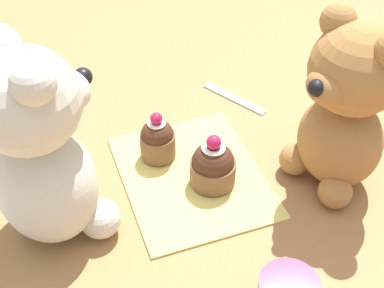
{
  "coord_description": "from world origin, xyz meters",
  "views": [
    {
      "loc": [
        -0.45,
        0.16,
        0.48
      ],
      "look_at": [
        0.0,
        0.0,
        0.06
      ],
      "focal_mm": 50.0,
      "sensor_mm": 36.0,
      "label": 1
    }
  ],
  "objects_px": {
    "teddy_bear_cream": "(42,151)",
    "cupcake_near_cream_bear": "(158,139)",
    "cupcake_near_tan_bear": "(213,165)",
    "teaspoon": "(234,98)",
    "teddy_bear_tan": "(346,107)"
  },
  "relations": [
    {
      "from": "teddy_bear_tan",
      "to": "cupcake_near_tan_bear",
      "type": "height_order",
      "value": "teddy_bear_tan"
    },
    {
      "from": "teddy_bear_cream",
      "to": "cupcake_near_cream_bear",
      "type": "relative_size",
      "value": 3.58
    },
    {
      "from": "cupcake_near_tan_bear",
      "to": "teddy_bear_cream",
      "type": "bearing_deg",
      "value": 90.4
    },
    {
      "from": "cupcake_near_tan_bear",
      "to": "teaspoon",
      "type": "xyz_separation_m",
      "value": [
        0.15,
        -0.09,
        -0.03
      ]
    },
    {
      "from": "teddy_bear_cream",
      "to": "teaspoon",
      "type": "xyz_separation_m",
      "value": [
        0.15,
        -0.28,
        -0.11
      ]
    },
    {
      "from": "cupcake_near_cream_bear",
      "to": "teaspoon",
      "type": "xyz_separation_m",
      "value": [
        0.08,
        -0.14,
        -0.03
      ]
    },
    {
      "from": "teddy_bear_tan",
      "to": "cupcake_near_tan_bear",
      "type": "distance_m",
      "value": 0.17
    },
    {
      "from": "teaspoon",
      "to": "teddy_bear_cream",
      "type": "bearing_deg",
      "value": -91.24
    },
    {
      "from": "teddy_bear_tan",
      "to": "teaspoon",
      "type": "bearing_deg",
      "value": 179.29
    },
    {
      "from": "cupcake_near_cream_bear",
      "to": "cupcake_near_tan_bear",
      "type": "height_order",
      "value": "cupcake_near_tan_bear"
    },
    {
      "from": "teddy_bear_tan",
      "to": "cupcake_near_cream_bear",
      "type": "relative_size",
      "value": 3.29
    },
    {
      "from": "teddy_bear_tan",
      "to": "teaspoon",
      "type": "xyz_separation_m",
      "value": [
        0.19,
        0.05,
        -0.11
      ]
    },
    {
      "from": "teddy_bear_cream",
      "to": "cupcake_near_cream_bear",
      "type": "bearing_deg",
      "value": -80.35
    },
    {
      "from": "cupcake_near_cream_bear",
      "to": "teaspoon",
      "type": "distance_m",
      "value": 0.17
    },
    {
      "from": "teddy_bear_cream",
      "to": "teddy_bear_tan",
      "type": "distance_m",
      "value": 0.34
    }
  ]
}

